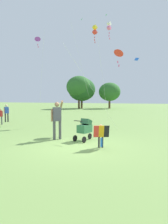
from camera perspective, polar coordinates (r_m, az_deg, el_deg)
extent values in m
plane|color=#75994C|center=(8.45, -1.64, -9.59)|extent=(120.00, 120.00, 0.00)
cylinder|color=brown|center=(36.45, -1.43, 2.62)|extent=(0.36, 0.36, 2.09)
ellipsoid|color=#2D6628|center=(36.48, -1.44, 7.10)|extent=(4.51, 4.06, 3.83)
cylinder|color=brown|center=(37.03, -0.65, 2.15)|extent=(0.36, 0.36, 1.45)
ellipsoid|color=#235623|center=(37.04, -0.65, 6.34)|extent=(4.95, 4.46, 4.21)
cylinder|color=brown|center=(37.09, 7.15, 2.12)|extent=(0.36, 0.36, 1.45)
ellipsoid|color=#2D6628|center=(37.08, 7.18, 5.65)|extent=(3.90, 3.51, 3.31)
cylinder|color=#232328|center=(8.24, 5.21, -8.32)|extent=(0.07, 0.07, 0.46)
cylinder|color=#232328|center=(8.22, 4.21, -8.34)|extent=(0.07, 0.07, 0.46)
cube|color=red|center=(8.15, 4.72, -5.57)|extent=(0.23, 0.19, 0.35)
cylinder|color=tan|center=(8.17, 5.60, -5.72)|extent=(0.05, 0.05, 0.31)
cylinder|color=tan|center=(8.14, 3.84, -5.75)|extent=(0.05, 0.05, 0.31)
sphere|color=tan|center=(8.12, 4.74, -3.87)|extent=(0.12, 0.12, 0.12)
cube|color=black|center=(8.00, 6.35, -5.42)|extent=(0.25, 0.23, 0.48)
cube|color=#F4A319|center=(7.97, 4.90, -5.45)|extent=(0.25, 0.23, 0.48)
cube|color=red|center=(7.94, 3.44, -5.47)|extent=(0.25, 0.23, 0.48)
cube|color=blue|center=(8.03, 4.90, -8.49)|extent=(0.08, 0.04, 0.36)
cylinder|color=#4C4C51|center=(9.80, -8.34, -5.11)|extent=(0.13, 0.13, 0.88)
cylinder|color=#4C4C51|center=(9.83, -6.74, -5.06)|extent=(0.13, 0.13, 0.88)
cube|color=#4C4C56|center=(9.72, -7.58, -0.61)|extent=(0.45, 0.41, 0.66)
cylinder|color=#A37556|center=(9.70, -8.98, -0.90)|extent=(0.10, 0.10, 0.59)
cylinder|color=#A37556|center=(9.87, -6.33, 2.11)|extent=(0.37, 0.50, 0.41)
sphere|color=#A37556|center=(9.69, -7.61, 2.14)|extent=(0.23, 0.23, 0.23)
cylinder|color=black|center=(9.82, 1.65, -6.82)|extent=(0.13, 0.28, 0.28)
cylinder|color=black|center=(9.35, -2.53, -7.37)|extent=(0.13, 0.28, 0.28)
cylinder|color=black|center=(9.04, 0.03, -7.78)|extent=(0.13, 0.28, 0.28)
cube|color=#337247|center=(9.42, 0.16, -4.70)|extent=(0.63, 0.75, 0.36)
cube|color=#235031|center=(9.48, 0.63, -2.81)|extent=(0.53, 0.53, 0.35)
cylinder|color=black|center=(9.00, -1.60, -2.54)|extent=(0.47, 0.19, 0.04)
cone|color=red|center=(13.18, 9.70, 16.04)|extent=(0.77, 0.72, 0.40)
cube|color=pink|center=(13.05, 9.44, 13.68)|extent=(0.09, 0.06, 0.14)
cube|color=pink|center=(13.05, 9.76, 12.69)|extent=(0.08, 0.06, 0.14)
cylinder|color=silver|center=(11.21, 2.92, 5.56)|extent=(2.06, 3.87, 4.57)
cone|color=purple|center=(21.29, -12.88, 19.35)|extent=(0.76, 0.73, 0.35)
cube|color=pink|center=(21.21, -12.88, 17.92)|extent=(0.08, 0.06, 0.14)
cube|color=pink|center=(21.09, -12.72, 17.38)|extent=(0.07, 0.05, 0.14)
cylinder|color=silver|center=(18.76, -11.87, 9.34)|extent=(2.36, 2.93, 7.48)
cube|color=white|center=(18.41, 7.04, 23.39)|extent=(0.38, 0.42, 0.32)
cube|color=pink|center=(18.30, 7.03, 22.37)|extent=(0.38, 0.42, 0.32)
cube|color=pink|center=(18.17, 7.08, 21.12)|extent=(0.09, 0.07, 0.14)
cube|color=pink|center=(18.07, 7.02, 20.49)|extent=(0.09, 0.06, 0.14)
cube|color=pink|center=(18.06, 7.18, 19.76)|extent=(0.09, 0.06, 0.14)
cylinder|color=silver|center=(16.27, 5.11, 10.68)|extent=(0.54, 2.60, 7.73)
cube|color=yellow|center=(19.74, 3.06, 22.61)|extent=(0.49, 0.51, 0.38)
cube|color=red|center=(19.61, 3.06, 21.47)|extent=(0.49, 0.51, 0.38)
cube|color=red|center=(19.49, 2.98, 20.18)|extent=(0.09, 0.07, 0.14)
cube|color=red|center=(19.44, 2.95, 19.54)|extent=(0.08, 0.06, 0.14)
cube|color=red|center=(19.35, 3.09, 18.94)|extent=(0.08, 0.07, 0.14)
cylinder|color=silver|center=(17.52, -0.11, 10.40)|extent=(1.14, 3.07, 7.84)
cube|color=green|center=(37.97, -0.63, 24.60)|extent=(0.42, 0.39, 0.35)
cube|color=blue|center=(24.38, 14.56, 14.16)|extent=(0.53, 0.44, 0.42)
cube|color=green|center=(36.48, 6.23, 25.47)|extent=(0.26, 0.34, 0.28)
cylinder|color=#4C4C51|center=(16.14, -22.07, -2.24)|extent=(0.09, 0.09, 0.60)
cube|color=red|center=(16.09, -22.45, -0.40)|extent=(0.30, 0.30, 0.45)
cylinder|color=#A37556|center=(16.11, -21.87, -0.49)|extent=(0.06, 0.06, 0.40)
sphere|color=#A37556|center=(16.07, -22.48, 0.73)|extent=(0.15, 0.15, 0.15)
cylinder|color=#232328|center=(17.71, -21.20, -1.51)|extent=(0.10, 0.10, 0.70)
cylinder|color=#232328|center=(17.80, -20.55, -1.46)|extent=(0.10, 0.10, 0.70)
cube|color=#284CA8|center=(17.71, -20.92, 0.50)|extent=(0.31, 0.36, 0.53)
cylinder|color=beige|center=(17.63, -21.49, 0.35)|extent=(0.08, 0.08, 0.47)
cylinder|color=beige|center=(17.79, -20.36, 0.41)|extent=(0.08, 0.08, 0.47)
sphere|color=beige|center=(17.69, -20.96, 1.70)|extent=(0.18, 0.18, 0.18)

